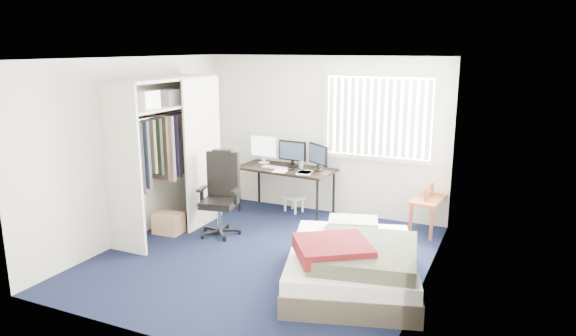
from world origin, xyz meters
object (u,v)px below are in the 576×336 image
at_px(desk, 287,166).
at_px(bed, 352,262).
at_px(office_chair, 221,202).
at_px(nightstand, 429,202).

xyz_separation_m(desk, bed, (1.75, -2.06, -0.51)).
xyz_separation_m(office_chair, nightstand, (2.71, 1.28, -0.01)).
height_order(office_chair, bed, office_chair).
xyz_separation_m(nightstand, bed, (-0.48, -2.11, -0.18)).
relative_size(desk, bed, 0.72).
distance_m(desk, office_chair, 1.36).
xyz_separation_m(office_chair, bed, (2.24, -0.83, -0.19)).
bearing_deg(nightstand, bed, -102.72).
distance_m(office_chair, bed, 2.39).
relative_size(desk, nightstand, 2.00).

